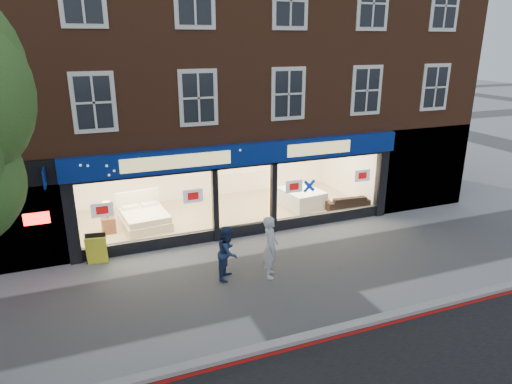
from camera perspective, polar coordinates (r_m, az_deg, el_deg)
ground at (r=13.40m, az=3.22°, el=-10.38°), size 120.00×120.00×0.00m
kerb_line at (r=11.09m, az=10.16°, el=-17.42°), size 60.00×0.10×0.01m
kerb_stone at (r=11.20m, az=9.62°, el=-16.66°), size 60.00×0.25×0.12m
showroom_floor at (r=17.84m, az=-3.76°, el=-2.63°), size 11.00×4.50×0.10m
building at (r=18.27m, az=-5.97°, el=19.03°), size 19.00×8.26×10.30m
display_bed at (r=16.89m, az=-13.81°, el=-3.11°), size 1.76×2.08×1.08m
bedside_table at (r=16.65m, az=-17.95°, el=-3.92°), size 0.48×0.48×0.55m
mattress_stack at (r=18.41m, az=5.64°, el=-0.73°), size 1.60×1.90×0.68m
sofa at (r=18.44m, az=11.28°, el=-1.22°), size 1.86×0.88×0.53m
a_board at (r=14.63m, az=-19.32°, el=-6.80°), size 0.67×0.49×0.95m
pedestrian_grey at (r=12.97m, az=1.81°, el=-6.86°), size 0.66×0.78×1.83m
pedestrian_blue at (r=12.96m, az=-3.55°, el=-7.54°), size 0.91×0.96×1.57m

